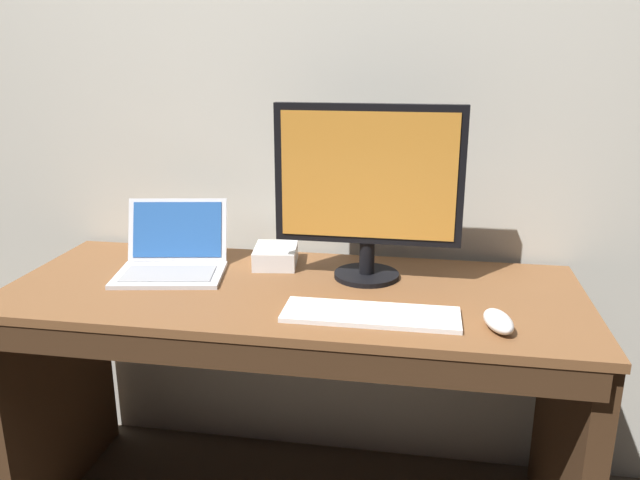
# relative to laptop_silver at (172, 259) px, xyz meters

# --- Properties ---
(desk) EXTENTS (1.57, 0.63, 0.74)m
(desk) POSITION_rel_laptop_silver_xyz_m (0.37, -0.08, -0.29)
(desk) COLOR brown
(desk) RESTS_ON ground
(laptop_silver) EXTENTS (0.34, 0.33, 0.19)m
(laptop_silver) POSITION_rel_laptop_silver_xyz_m (0.00, 0.00, 0.00)
(laptop_silver) COLOR silver
(laptop_silver) RESTS_ON desk
(external_monitor) EXTENTS (0.51, 0.19, 0.49)m
(external_monitor) POSITION_rel_laptop_silver_xyz_m (0.57, 0.03, 0.23)
(external_monitor) COLOR black
(external_monitor) RESTS_ON desk
(wired_keyboard) EXTENTS (0.43, 0.14, 0.01)m
(wired_keyboard) POSITION_rel_laptop_silver_xyz_m (0.60, -0.23, -0.03)
(wired_keyboard) COLOR white
(wired_keyboard) RESTS_ON desk
(computer_mouse) EXTENTS (0.09, 0.13, 0.04)m
(computer_mouse) POSITION_rel_laptop_silver_xyz_m (0.90, -0.26, -0.02)
(computer_mouse) COLOR white
(computer_mouse) RESTS_ON desk
(external_drive_box) EXTENTS (0.15, 0.17, 0.06)m
(external_drive_box) POSITION_rel_laptop_silver_xyz_m (0.28, 0.11, -0.01)
(external_drive_box) COLOR silver
(external_drive_box) RESTS_ON desk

